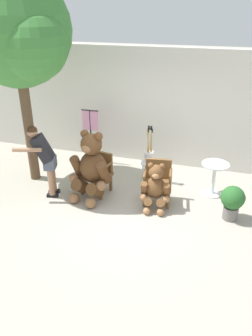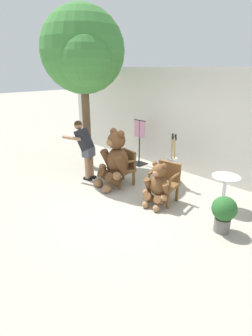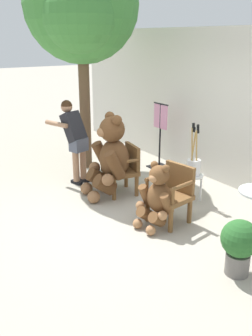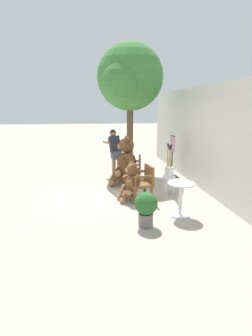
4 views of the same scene
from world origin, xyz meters
The scene contains 13 objects.
ground_plane centered at (0.00, 0.00, 0.00)m, with size 60.00×60.00×0.00m, color #A8A091.
back_wall centered at (0.00, 2.40, 1.40)m, with size 10.00×0.16×2.80m, color beige.
wooden_chair_left centered at (-0.65, 0.52, 0.46)m, with size 0.65×0.61×0.86m.
wooden_chair_right centered at (0.65, 0.52, 0.46)m, with size 0.63×0.60×0.86m.
teddy_bear_large centered at (-0.67, 0.26, 0.71)m, with size 0.89×0.88×1.44m.
teddy_bear_small centered at (0.67, 0.23, 0.47)m, with size 0.59×0.58×0.97m.
person_visitor centered at (-1.61, 0.07, 0.91)m, with size 0.73×0.62×1.54m.
white_stool centered at (0.28, 1.30, 0.36)m, with size 0.34×0.34×0.46m.
brush_bucket centered at (0.28, 1.30, 0.65)m, with size 0.22×0.22×0.88m.
round_side_table centered at (1.72, 1.11, 0.45)m, with size 0.56×0.56×0.72m.
patio_tree centered at (-2.17, 0.59, 3.14)m, with size 2.28×2.17×4.28m.
potted_plant centered at (2.11, 0.29, 0.40)m, with size 0.44×0.44×0.68m.
clothing_display_stand centered at (-1.36, 1.89, 0.72)m, with size 0.44×0.40×1.36m.
Camera 2 is at (3.74, -3.78, 2.75)m, focal length 28.00 mm.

